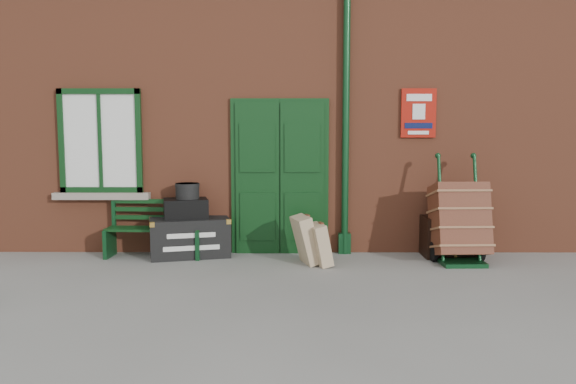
{
  "coord_description": "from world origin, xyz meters",
  "views": [
    {
      "loc": [
        -0.14,
        -6.68,
        1.79
      ],
      "look_at": [
        -0.18,
        0.6,
        1.0
      ],
      "focal_mm": 35.0,
      "sensor_mm": 36.0,
      "label": 1
    }
  ],
  "objects_px": {
    "bench": "(156,227)",
    "houdini_trunk": "(190,237)",
    "dark_trunk": "(451,237)",
    "porter_trolley": "(459,221)"
  },
  "relations": [
    {
      "from": "porter_trolley",
      "to": "houdini_trunk",
      "type": "bearing_deg",
      "value": 172.72
    },
    {
      "from": "houdini_trunk",
      "to": "porter_trolley",
      "type": "height_order",
      "value": "porter_trolley"
    },
    {
      "from": "porter_trolley",
      "to": "dark_trunk",
      "type": "distance_m",
      "value": 0.45
    },
    {
      "from": "dark_trunk",
      "to": "houdini_trunk",
      "type": "bearing_deg",
      "value": 179.7
    },
    {
      "from": "bench",
      "to": "houdini_trunk",
      "type": "bearing_deg",
      "value": 4.63
    },
    {
      "from": "bench",
      "to": "houdini_trunk",
      "type": "distance_m",
      "value": 0.51
    },
    {
      "from": "bench",
      "to": "dark_trunk",
      "type": "bearing_deg",
      "value": 2.96
    },
    {
      "from": "porter_trolley",
      "to": "bench",
      "type": "bearing_deg",
      "value": 173.56
    },
    {
      "from": "houdini_trunk",
      "to": "porter_trolley",
      "type": "bearing_deg",
      "value": -20.05
    },
    {
      "from": "dark_trunk",
      "to": "bench",
      "type": "bearing_deg",
      "value": 179.91
    }
  ]
}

